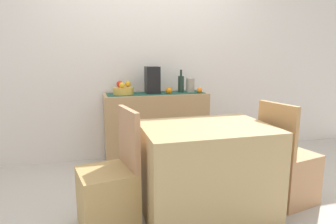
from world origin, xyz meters
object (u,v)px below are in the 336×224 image
at_px(sideboard_console, 156,127).
at_px(dining_table, 206,170).
at_px(wine_bottle, 181,84).
at_px(chair_near_window, 109,193).
at_px(chair_by_corner, 287,173).
at_px(coffee_maker, 152,80).
at_px(ceramic_vase, 190,85).
at_px(fruit_bowl, 123,91).

height_order(sideboard_console, dining_table, sideboard_console).
bearing_deg(wine_bottle, sideboard_console, 180.00).
xyz_separation_m(chair_near_window, chair_by_corner, (1.55, -0.01, 0.00)).
distance_m(wine_bottle, coffee_maker, 0.36).
bearing_deg(coffee_maker, dining_table, -83.25).
bearing_deg(sideboard_console, coffee_maker, 180.00).
distance_m(coffee_maker, chair_near_window, 1.62).
height_order(coffee_maker, dining_table, coffee_maker).
xyz_separation_m(ceramic_vase, chair_by_corner, (0.45, -1.32, -0.66)).
bearing_deg(ceramic_vase, sideboard_console, 180.00).
bearing_deg(coffee_maker, chair_near_window, -115.17).
bearing_deg(chair_near_window, wine_bottle, 53.46).
relative_size(sideboard_console, coffee_maker, 3.83).
height_order(fruit_bowl, chair_by_corner, fruit_bowl).
distance_m(wine_bottle, dining_table, 1.45).
height_order(sideboard_console, ceramic_vase, ceramic_vase).
height_order(wine_bottle, ceramic_vase, wine_bottle).
bearing_deg(sideboard_console, chair_near_window, -116.64).
distance_m(sideboard_console, wine_bottle, 0.61).
distance_m(wine_bottle, ceramic_vase, 0.12).
relative_size(wine_bottle, chair_by_corner, 0.31).
height_order(ceramic_vase, chair_near_window, ceramic_vase).
xyz_separation_m(sideboard_console, ceramic_vase, (0.44, 0.00, 0.50)).
distance_m(wine_bottle, chair_near_window, 1.77).
bearing_deg(chair_near_window, fruit_bowl, 78.25).
bearing_deg(chair_near_window, coffee_maker, 64.83).
height_order(wine_bottle, dining_table, wine_bottle).
height_order(sideboard_console, chair_near_window, chair_near_window).
distance_m(coffee_maker, chair_by_corner, 1.77).
height_order(fruit_bowl, wine_bottle, wine_bottle).
height_order(sideboard_console, fruit_bowl, fruit_bowl).
distance_m(coffee_maker, dining_table, 1.47).
bearing_deg(dining_table, wine_bottle, 81.35).
distance_m(dining_table, chair_near_window, 0.78).
height_order(sideboard_console, wine_bottle, wine_bottle).
distance_m(ceramic_vase, chair_by_corner, 1.54).
xyz_separation_m(sideboard_console, dining_table, (0.11, -1.32, -0.05)).
xyz_separation_m(wine_bottle, ceramic_vase, (0.12, 0.00, -0.02)).
height_order(ceramic_vase, chair_by_corner, ceramic_vase).
distance_m(fruit_bowl, wine_bottle, 0.70).
relative_size(sideboard_console, chair_near_window, 1.36).
height_order(wine_bottle, coffee_maker, coffee_maker).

